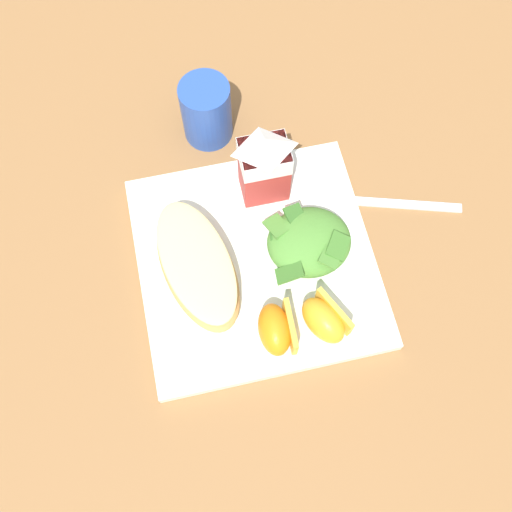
{
  "coord_description": "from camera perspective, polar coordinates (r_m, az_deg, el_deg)",
  "views": [
    {
      "loc": [
        -0.06,
        -0.26,
        0.66
      ],
      "look_at": [
        0.0,
        0.0,
        0.03
      ],
      "focal_mm": 40.65,
      "sensor_mm": 36.0,
      "label": 1
    }
  ],
  "objects": [
    {
      "name": "drinking_blue_cup",
      "position": [
        0.77,
        -4.9,
        13.99
      ],
      "size": [
        0.06,
        0.06,
        0.09
      ],
      "primitive_type": "cylinder",
      "color": "#284CA3",
      "rests_on": "ground"
    },
    {
      "name": "milk_carton",
      "position": [
        0.69,
        0.81,
        9.05
      ],
      "size": [
        0.06,
        0.05,
        0.11
      ],
      "color": "#B7332D",
      "rests_on": "white_plate"
    },
    {
      "name": "white_plate",
      "position": [
        0.7,
        0.0,
        -0.56
      ],
      "size": [
        0.28,
        0.28,
        0.02
      ],
      "primitive_type": "cube",
      "color": "white",
      "rests_on": "ground"
    },
    {
      "name": "cheesy_pizza_bread",
      "position": [
        0.68,
        -5.86,
        -0.65
      ],
      "size": [
        0.11,
        0.18,
        0.04
      ],
      "color": "tan",
      "rests_on": "white_plate"
    },
    {
      "name": "orange_wedge_middle",
      "position": [
        0.65,
        6.75,
        -6.21
      ],
      "size": [
        0.06,
        0.07,
        0.04
      ],
      "color": "orange",
      "rests_on": "white_plate"
    },
    {
      "name": "metal_fork",
      "position": [
        0.76,
        11.64,
        5.25
      ],
      "size": [
        0.19,
        0.07,
        0.01
      ],
      "color": "silver",
      "rests_on": "ground"
    },
    {
      "name": "orange_wedge_front",
      "position": [
        0.65,
        2.14,
        -7.17
      ],
      "size": [
        0.04,
        0.06,
        0.04
      ],
      "color": "orange",
      "rests_on": "white_plate"
    },
    {
      "name": "ground",
      "position": [
        0.71,
        0.0,
        -0.8
      ],
      "size": [
        3.0,
        3.0,
        0.0
      ],
      "primitive_type": "plane",
      "color": "olive"
    },
    {
      "name": "green_salad_pile",
      "position": [
        0.68,
        5.29,
        1.14
      ],
      "size": [
        0.1,
        0.09,
        0.04
      ],
      "color": "#4C8433",
      "rests_on": "white_plate"
    }
  ]
}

